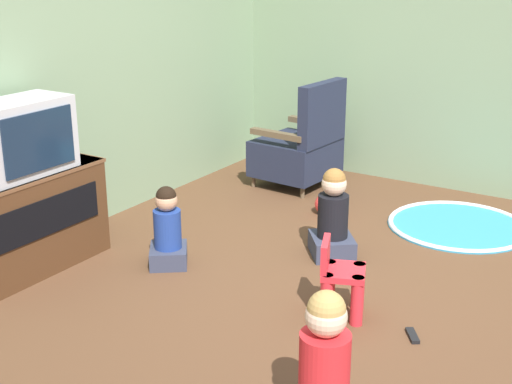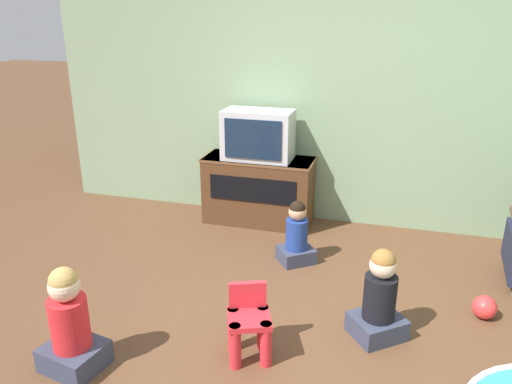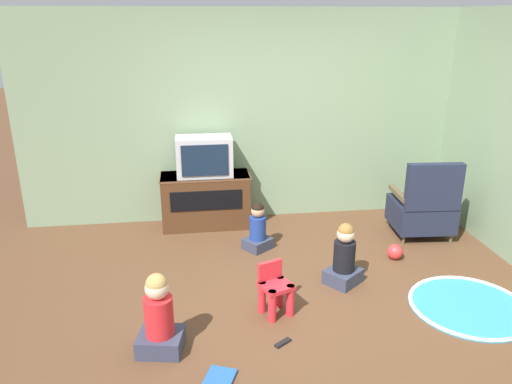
{
  "view_description": "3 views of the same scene",
  "coord_description": "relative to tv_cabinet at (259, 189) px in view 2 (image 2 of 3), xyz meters",
  "views": [
    {
      "loc": [
        -3.65,
        -1.72,
        1.98
      ],
      "look_at": [
        -0.43,
        0.32,
        0.69
      ],
      "focal_mm": 50.0,
      "sensor_mm": 36.0,
      "label": 1
    },
    {
      "loc": [
        0.43,
        -2.6,
        2.01
      ],
      "look_at": [
        -0.46,
        0.48,
        0.82
      ],
      "focal_mm": 35.0,
      "sensor_mm": 36.0,
      "label": 2
    },
    {
      "loc": [
        -1.0,
        -3.86,
        2.46
      ],
      "look_at": [
        -0.38,
        0.57,
        0.86
      ],
      "focal_mm": 35.0,
      "sensor_mm": 36.0,
      "label": 3
    }
  ],
  "objects": [
    {
      "name": "ground_plane",
      "position": [
        0.83,
        -1.82,
        -0.34
      ],
      "size": [
        30.0,
        30.0,
        0.0
      ],
      "primitive_type": "plane",
      "color": "brown"
    },
    {
      "name": "wall_back",
      "position": [
        0.52,
        0.29,
        0.93
      ],
      "size": [
        5.38,
        0.12,
        2.54
      ],
      "color": "gray",
      "rests_on": "ground_plane"
    },
    {
      "name": "tv_cabinet",
      "position": [
        0.0,
        0.0,
        0.0
      ],
      "size": [
        1.06,
        0.44,
        0.66
      ],
      "color": "#4C2D19",
      "rests_on": "ground_plane"
    },
    {
      "name": "television",
      "position": [
        -0.0,
        -0.02,
        0.55
      ],
      "size": [
        0.65,
        0.36,
        0.47
      ],
      "color": "#B7B7BC",
      "rests_on": "tv_cabinet"
    },
    {
      "name": "yellow_kid_chair",
      "position": [
        0.51,
        -1.99,
        -0.13
      ],
      "size": [
        0.32,
        0.32,
        0.46
      ],
      "rotation": [
        0.0,
        0.0,
        0.38
      ],
      "color": "red",
      "rests_on": "ground_plane"
    },
    {
      "name": "child_watching_left",
      "position": [
        1.25,
        -1.58,
        -0.07
      ],
      "size": [
        0.42,
        0.41,
        0.62
      ],
      "rotation": [
        0.0,
        0.0,
        0.67
      ],
      "color": "#33384C",
      "rests_on": "ground_plane"
    },
    {
      "name": "child_watching_center",
      "position": [
        -0.46,
        -2.38,
        -0.05
      ],
      "size": [
        0.39,
        0.35,
        0.66
      ],
      "rotation": [
        0.0,
        0.0,
        -0.19
      ],
      "color": "#33384C",
      "rests_on": "ground_plane"
    },
    {
      "name": "child_watching_right",
      "position": [
        0.53,
        -0.72,
        -0.11
      ],
      "size": [
        0.37,
        0.36,
        0.54
      ],
      "rotation": [
        0.0,
        0.0,
        0.65
      ],
      "color": "#33384C",
      "rests_on": "ground_plane"
    },
    {
      "name": "toy_ball",
      "position": [
        1.94,
        -1.17,
        -0.26
      ],
      "size": [
        0.16,
        0.16,
        0.16
      ],
      "color": "red",
      "rests_on": "ground_plane"
    }
  ]
}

